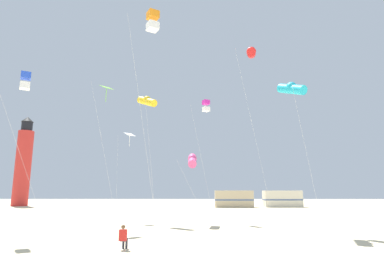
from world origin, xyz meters
The scene contains 13 objects.
kite_flyer_standing centered at (-1.26, 7.32, 0.61)m, with size 0.37×0.53×1.16m.
kite_box_orange centered at (-0.24, 8.12, 12.30)m, with size 2.09×1.70×12.90m.
kite_tube_scarlet centered at (6.74, 15.45, 13.73)m, with size 2.42×2.74×14.44m.
kite_diamond_white centered at (-4.22, 21.46, 7.82)m, with size 1.91×1.98×8.33m.
kite_box_blue centered at (-9.06, 11.35, 9.90)m, with size 3.32×3.10×10.50m.
kite_tube_gold centered at (-2.39, 20.40, 11.15)m, with size 2.26×2.25×11.86m.
kite_diamond_lime centered at (-4.99, 15.90, 10.52)m, with size 2.33×2.20×11.23m.
kite_tube_cyan centered at (9.29, 13.83, 10.15)m, with size 2.30×2.67×10.86m.
kite_tube_rainbow centered at (1.94, 18.75, 5.37)m, with size 2.68×2.60×6.07m.
kite_box_magenta centered at (3.28, 21.90, 11.06)m, with size 2.18×1.98×11.66m.
lighthouse_distant centered at (-30.13, 50.31, 7.84)m, with size 2.80×2.80×16.80m.
rv_van_tan centered at (8.74, 45.93, 1.39)m, with size 6.48×2.46×2.80m.
rv_van_cream centered at (17.23, 47.00, 1.39)m, with size 6.53×2.60×2.80m.
Camera 1 is at (2.17, -8.29, 2.76)m, focal length 29.32 mm.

